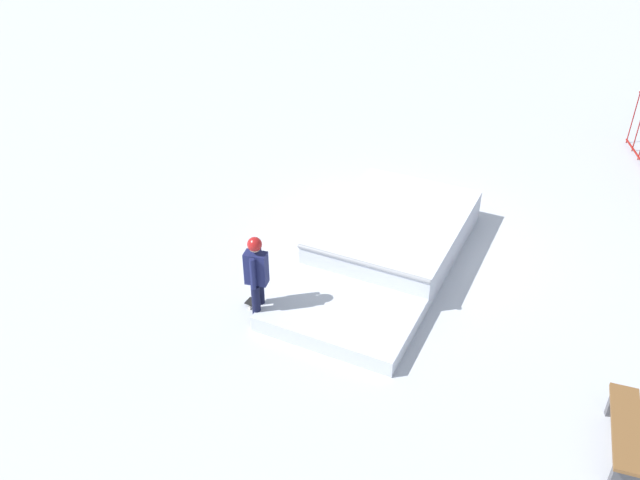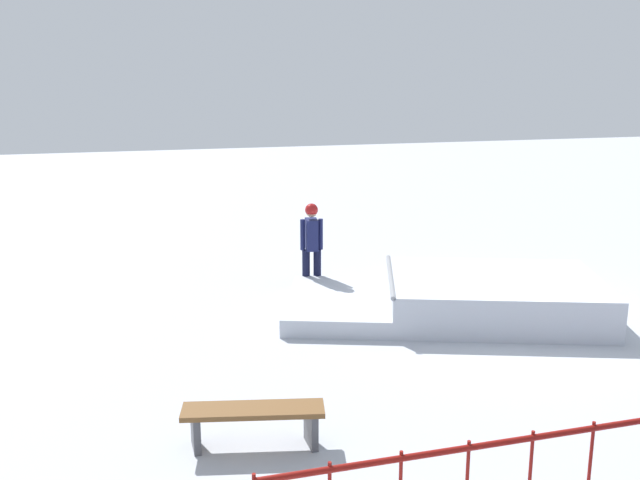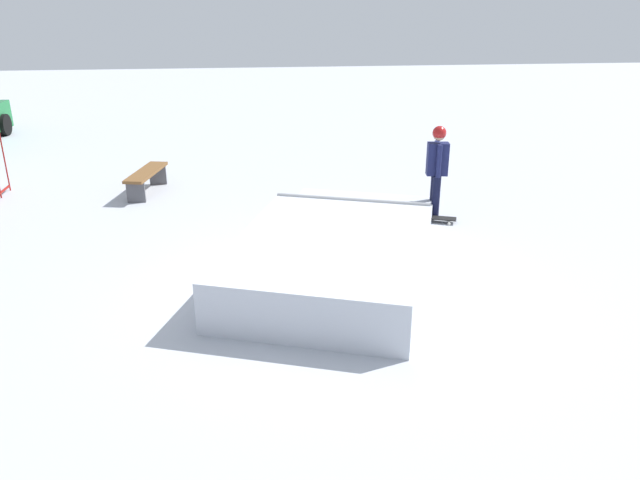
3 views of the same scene
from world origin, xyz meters
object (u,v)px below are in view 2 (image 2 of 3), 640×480
Objects in this scene: skate_ramp at (466,298)px; skater at (312,240)px; park_bench at (253,418)px; skateboard at (326,286)px.

skate_ramp is 3.17m from skater.
park_bench is at bearing 57.20° from skate_ramp.
skater is 1.05× the size of park_bench.
park_bench is (4.41, 3.40, 0.04)m from skate_ramp.
skateboard is at bearing 83.85° from skater.
skateboard is (1.92, -2.11, -0.24)m from skate_ramp.
skater reaches higher than park_bench.
skate_ramp is 3.61× the size of park_bench.
park_bench is at bearing -13.48° from skater.
skater is 0.97m from skateboard.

